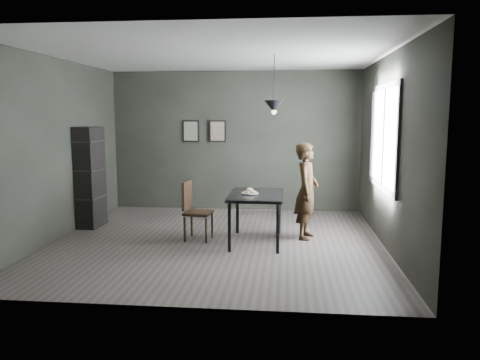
# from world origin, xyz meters

# --- Properties ---
(ground) EXTENTS (5.00, 5.00, 0.00)m
(ground) POSITION_xyz_m (0.00, 0.00, 0.00)
(ground) COLOR #332F2C
(ground) RESTS_ON ground
(back_wall) EXTENTS (5.00, 0.10, 2.80)m
(back_wall) POSITION_xyz_m (0.00, 2.50, 1.40)
(back_wall) COLOR black
(back_wall) RESTS_ON ground
(ceiling) EXTENTS (5.00, 5.00, 0.02)m
(ceiling) POSITION_xyz_m (0.00, 0.00, 2.80)
(ceiling) COLOR silver
(ceiling) RESTS_ON ground
(window_assembly) EXTENTS (0.04, 1.96, 1.56)m
(window_assembly) POSITION_xyz_m (2.47, 0.20, 1.60)
(window_assembly) COLOR white
(window_assembly) RESTS_ON ground
(cafe_table) EXTENTS (0.80, 1.20, 0.75)m
(cafe_table) POSITION_xyz_m (0.60, 0.00, 0.67)
(cafe_table) COLOR black
(cafe_table) RESTS_ON ground
(white_plate) EXTENTS (0.23, 0.23, 0.01)m
(white_plate) POSITION_xyz_m (0.51, -0.02, 0.76)
(white_plate) COLOR white
(white_plate) RESTS_ON cafe_table
(donut_pile) EXTENTS (0.19, 0.15, 0.08)m
(donut_pile) POSITION_xyz_m (0.51, -0.02, 0.79)
(donut_pile) COLOR beige
(donut_pile) RESTS_ON white_plate
(woman) EXTENTS (0.46, 0.61, 1.50)m
(woman) POSITION_xyz_m (1.37, 0.34, 0.75)
(woman) COLOR black
(woman) RESTS_ON ground
(wood_chair) EXTENTS (0.44, 0.44, 0.92)m
(wood_chair) POSITION_xyz_m (-0.38, 0.07, 0.52)
(wood_chair) COLOR black
(wood_chair) RESTS_ON ground
(shelf_unit) EXTENTS (0.35, 0.59, 1.72)m
(shelf_unit) POSITION_xyz_m (-2.32, 0.76, 0.86)
(shelf_unit) COLOR black
(shelf_unit) RESTS_ON ground
(pendant_lamp) EXTENTS (0.28, 0.28, 0.86)m
(pendant_lamp) POSITION_xyz_m (0.85, 0.10, 2.05)
(pendant_lamp) COLOR black
(pendant_lamp) RESTS_ON ground
(framed_print_left) EXTENTS (0.34, 0.04, 0.44)m
(framed_print_left) POSITION_xyz_m (-0.90, 2.47, 1.60)
(framed_print_left) COLOR black
(framed_print_left) RESTS_ON ground
(framed_print_right) EXTENTS (0.34, 0.04, 0.44)m
(framed_print_right) POSITION_xyz_m (-0.35, 2.47, 1.60)
(framed_print_right) COLOR black
(framed_print_right) RESTS_ON ground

